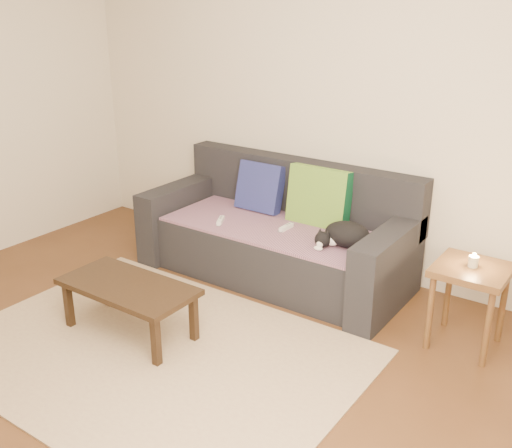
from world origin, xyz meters
name	(u,v)px	position (x,y,z in m)	size (l,w,h in m)	color
ground	(135,365)	(0.00, 0.00, 0.00)	(4.50, 4.50, 0.00)	brown
back_wall	(309,104)	(0.00, 2.00, 1.30)	(4.50, 0.04, 2.60)	beige
sofa	(278,238)	(0.00, 1.57, 0.31)	(2.10, 0.94, 0.87)	#232328
throw_blanket	(272,227)	(0.00, 1.48, 0.43)	(1.66, 0.74, 0.02)	#3E2647
cushion_navy	(260,187)	(-0.29, 1.74, 0.63)	(0.39, 0.10, 0.39)	#101F47
cushion_green	(319,199)	(0.26, 1.74, 0.63)	(0.49, 0.12, 0.49)	#0B4628
cat	(345,235)	(0.65, 1.44, 0.52)	(0.40, 0.35, 0.17)	black
wii_remote_a	(220,220)	(-0.36, 1.31, 0.46)	(0.15, 0.04, 0.03)	white
wii_remote_b	(286,227)	(0.13, 1.48, 0.46)	(0.15, 0.04, 0.03)	white
side_table	(471,281)	(1.54, 1.37, 0.45)	(0.44, 0.44, 0.54)	brown
candle	(473,261)	(1.54, 1.37, 0.58)	(0.06, 0.06, 0.09)	beige
rug	(153,353)	(0.00, 0.15, 0.01)	(2.50, 1.80, 0.01)	tan
coffee_table	(128,290)	(-0.29, 0.25, 0.32)	(0.91, 0.45, 0.36)	black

